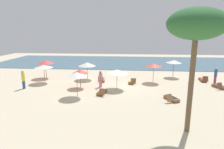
# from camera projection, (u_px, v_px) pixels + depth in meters

# --- Properties ---
(ground_plane) EXTENTS (60.00, 60.00, 0.00)m
(ground_plane) POSITION_uv_depth(u_px,v_px,m) (121.00, 87.00, 20.83)
(ground_plane) COLOR beige
(ocean_water) EXTENTS (48.00, 16.00, 0.06)m
(ocean_water) POSITION_uv_depth(u_px,v_px,m) (125.00, 62.00, 37.34)
(ocean_water) COLOR #476B7F
(ocean_water) RESTS_ON ground_plane
(umbrella_0) EXTENTS (2.25, 2.25, 2.03)m
(umbrella_0) POSITION_uv_depth(u_px,v_px,m) (117.00, 72.00, 19.85)
(umbrella_0) COLOR brown
(umbrella_0) RESTS_ON ground_plane
(umbrella_1) EXTENTS (2.09, 2.09, 2.29)m
(umbrella_1) POSITION_uv_depth(u_px,v_px,m) (45.00, 62.00, 24.52)
(umbrella_1) COLOR brown
(umbrella_1) RESTS_ON ground_plane
(umbrella_2) EXTENTS (2.06, 2.06, 2.08)m
(umbrella_2) POSITION_uv_depth(u_px,v_px,m) (44.00, 66.00, 22.26)
(umbrella_2) COLOR brown
(umbrella_2) RESTS_ON ground_plane
(umbrella_3) EXTENTS (1.94, 1.94, 2.22)m
(umbrella_3) POSITION_uv_depth(u_px,v_px,m) (174.00, 62.00, 24.98)
(umbrella_3) COLOR brown
(umbrella_3) RESTS_ON ground_plane
(umbrella_4) EXTENTS (1.93, 1.93, 2.23)m
(umbrella_4) POSITION_uv_depth(u_px,v_px,m) (154.00, 65.00, 22.43)
(umbrella_4) COLOR olive
(umbrella_4) RESTS_ON ground_plane
(umbrella_5) EXTENTS (1.71, 1.71, 1.97)m
(umbrella_5) POSITION_uv_depth(u_px,v_px,m) (80.00, 71.00, 20.31)
(umbrella_5) COLOR olive
(umbrella_5) RESTS_ON ground_plane
(umbrella_6) EXTENTS (2.12, 2.12, 2.12)m
(umbrella_6) POSITION_uv_depth(u_px,v_px,m) (87.00, 64.00, 23.81)
(umbrella_6) COLOR brown
(umbrella_6) RESTS_ON ground_plane
(umbrella_7) EXTENTS (1.91, 1.91, 2.28)m
(umbrella_7) POSITION_uv_depth(u_px,v_px,m) (77.00, 74.00, 17.48)
(umbrella_7) COLOR brown
(umbrella_7) RESTS_ON ground_plane
(lounger_1) EXTENTS (0.86, 1.76, 0.69)m
(lounger_1) POSITION_uv_depth(u_px,v_px,m) (102.00, 92.00, 18.51)
(lounger_1) COLOR brown
(lounger_1) RESTS_ON ground_plane
(lounger_2) EXTENTS (0.73, 1.68, 0.74)m
(lounger_2) POSITION_uv_depth(u_px,v_px,m) (203.00, 80.00, 23.22)
(lounger_2) COLOR brown
(lounger_2) RESTS_ON ground_plane
(lounger_3) EXTENTS (0.88, 1.72, 0.74)m
(lounger_3) POSITION_uv_depth(u_px,v_px,m) (132.00, 82.00, 22.26)
(lounger_3) COLOR brown
(lounger_3) RESTS_ON ground_plane
(lounger_4) EXTENTS (1.14, 1.73, 0.75)m
(lounger_4) POSITION_uv_depth(u_px,v_px,m) (219.00, 87.00, 20.38)
(lounger_4) COLOR brown
(lounger_4) RESTS_ON ground_plane
(lounger_5) EXTENTS (0.81, 1.72, 0.73)m
(lounger_5) POSITION_uv_depth(u_px,v_px,m) (102.00, 80.00, 23.20)
(lounger_5) COLOR olive
(lounger_5) RESTS_ON ground_plane
(lounger_6) EXTENTS (1.28, 1.76, 0.70)m
(lounger_6) POSITION_uv_depth(u_px,v_px,m) (171.00, 98.00, 16.82)
(lounger_6) COLOR brown
(lounger_6) RESTS_ON ground_plane
(person_0) EXTENTS (0.46, 0.46, 1.93)m
(person_0) POSITION_uv_depth(u_px,v_px,m) (23.00, 79.00, 20.08)
(person_0) COLOR #2D4C8C
(person_0) RESTS_ON ground_plane
(person_1) EXTENTS (0.40, 0.40, 1.86)m
(person_1) POSITION_uv_depth(u_px,v_px,m) (216.00, 75.00, 22.08)
(person_1) COLOR #BF3338
(person_1) RESTS_ON ground_plane
(person_2) EXTENTS (0.42, 0.42, 1.74)m
(person_2) POSITION_uv_depth(u_px,v_px,m) (101.00, 79.00, 20.70)
(person_2) COLOR #D17299
(person_2) RESTS_ON ground_plane
(palm_1) EXTENTS (3.19, 3.19, 7.17)m
(palm_1) POSITION_uv_depth(u_px,v_px,m) (197.00, 26.00, 10.35)
(palm_1) COLOR brown
(palm_1) RESTS_ON ground_plane
(dog) EXTENTS (0.41, 0.70, 0.32)m
(dog) POSITION_uv_depth(u_px,v_px,m) (190.00, 86.00, 20.61)
(dog) COLOR silver
(dog) RESTS_ON ground_plane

